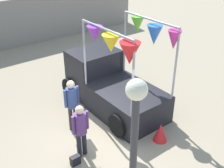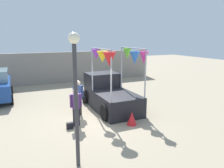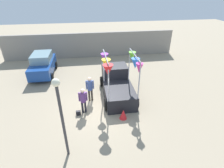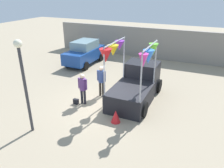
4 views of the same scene
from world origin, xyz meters
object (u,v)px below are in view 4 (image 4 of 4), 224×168
Objects in this scene: vendor_truck at (137,83)px; person_vendor at (101,78)px; handbag at (76,101)px; street_lamp at (23,75)px; person_customer at (83,86)px; folded_kite_bundle_crimson at (116,116)px; parked_car at (85,52)px.

vendor_truck reaches higher than person_vendor.
handbag is 3.73m from street_lamp.
person_customer reaches higher than handbag.
vendor_truck is 5.91m from street_lamp.
folded_kite_bundle_crimson reaches higher than handbag.
vendor_truck is 2.48× the size of person_customer.
person_vendor is 6.34× the size of handbag.
person_customer is at bearing -59.89° from parked_car.
street_lamp is at bearing -104.53° from person_customer.
person_customer is 0.95× the size of person_vendor.
folded_kite_bundle_crimson is (2.61, -0.72, 0.16)m from handbag.
folded_kite_bundle_crimson is (2.26, -0.92, -0.72)m from person_customer.
person_customer is 0.43× the size of street_lamp.
vendor_truck is 14.94× the size of handbag.
street_lamp is at bearing -98.65° from handbag.
parked_car is 6.87m from handbag.
street_lamp reaches higher than parked_car.
vendor_truck reaches higher than folded_kite_bundle_crimson.
person_customer is 2.55m from folded_kite_bundle_crimson.
parked_car reaches higher than handbag.
street_lamp is at bearing -106.24° from person_vendor.
handbag is (-0.81, -1.44, -0.94)m from person_vendor.
parked_car is 2.38× the size of person_customer.
street_lamp is at bearing -73.40° from parked_car.
parked_car is 6.82m from person_customer.
parked_car is (-5.76, 4.14, 0.02)m from vendor_truck.
person_customer is 6.01× the size of handbag.
vendor_truck is 3.42m from handbag.
street_lamp is 6.60× the size of folded_kite_bundle_crimson.
person_vendor is 1.90m from handbag.
handbag is at bearing -150.26° from person_customer.
person_vendor is at bearing 69.78° from person_customer.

